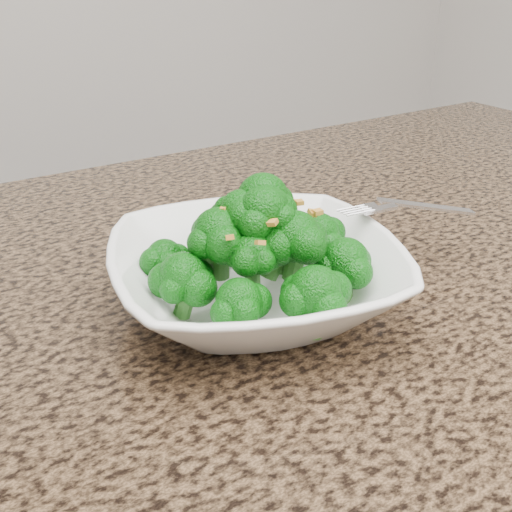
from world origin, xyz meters
TOP-DOWN VIEW (x-y plane):
  - granite_counter at (0.00, 0.30)m, footprint 1.64×1.04m
  - bowl at (-0.00, 0.36)m, footprint 0.31×0.31m
  - broccoli_pile at (-0.00, 0.36)m, footprint 0.22×0.22m
  - garlic_topping at (-0.00, 0.36)m, footprint 0.13×0.13m
  - fork at (0.14, 0.35)m, footprint 0.17×0.08m

SIDE VIEW (x-z plane):
  - granite_counter at x=0.00m, z-range 0.87..0.90m
  - bowl at x=0.00m, z-range 0.90..0.96m
  - fork at x=0.14m, z-range 0.96..0.97m
  - broccoli_pile at x=0.00m, z-range 0.96..1.03m
  - garlic_topping at x=0.00m, z-range 1.03..1.04m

